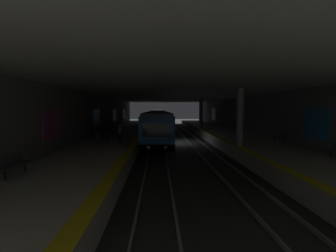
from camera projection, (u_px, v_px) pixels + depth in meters
ground_plane at (176, 143)px, 26.13m from camera, size 120.00×120.00×0.00m
track_left at (194, 142)px, 26.22m from camera, size 60.00×1.53×0.16m
track_right at (157, 142)px, 26.02m from camera, size 60.00×1.53×0.16m
platform_left at (230, 138)px, 26.38m from camera, size 60.00×5.30×1.06m
platform_right at (120, 139)px, 25.79m from camera, size 60.00×5.30×1.06m
wall_left at (255, 119)px, 26.38m from camera, size 60.00×0.56×5.60m
wall_right at (95, 119)px, 25.53m from camera, size 60.00×0.56×5.60m
ceiling_slab at (176, 93)px, 25.68m from camera, size 60.00×19.40×0.40m
pillar_near at (240, 117)px, 17.41m from camera, size 0.56×0.56×4.55m
pillar_far at (201, 113)px, 33.13m from camera, size 0.56×0.56×4.55m
metro_train at (158, 119)px, 44.65m from camera, size 55.92×2.83×3.49m
bench_left_mid at (280, 137)px, 19.25m from camera, size 1.70×0.47×0.86m
bench_left_far at (221, 123)px, 37.46m from camera, size 1.70×0.47×0.86m
bench_right_near at (13, 164)px, 9.76m from camera, size 1.70×0.47×0.86m
bench_right_mid at (98, 132)px, 23.39m from camera, size 1.70×0.47×0.86m
person_waiting_near at (120, 133)px, 19.04m from camera, size 0.60×0.22×1.64m
person_walking_mid at (241, 125)px, 26.90m from camera, size 0.60×0.24×1.72m
backpack_on_floor at (107, 138)px, 20.72m from camera, size 0.30×0.20×0.40m
trash_bin at (97, 136)px, 20.54m from camera, size 0.44×0.44×0.85m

